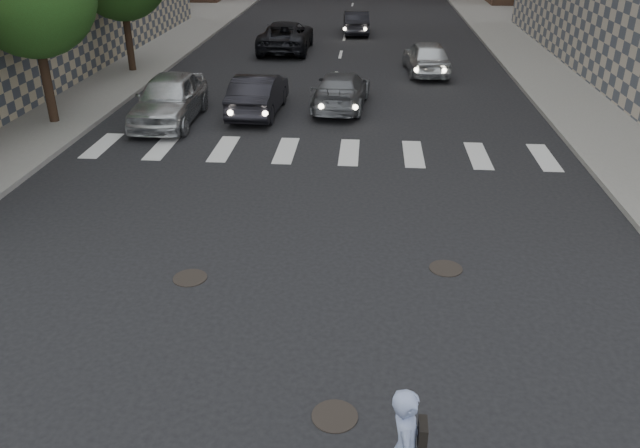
% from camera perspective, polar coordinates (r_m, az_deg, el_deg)
% --- Properties ---
extents(ground, '(160.00, 160.00, 0.00)m').
position_cam_1_polar(ground, '(11.79, -3.84, -8.42)').
color(ground, black).
rests_on(ground, ground).
extents(sidewalk_left, '(13.00, 80.00, 0.15)m').
position_cam_1_polar(sidewalk_left, '(34.26, -24.20, 13.13)').
color(sidewalk_left, gray).
rests_on(sidewalk_left, ground).
extents(manhole_a, '(0.70, 0.70, 0.02)m').
position_cam_1_polar(manhole_a, '(9.75, 1.36, -17.15)').
color(manhole_a, black).
rests_on(manhole_a, ground).
extents(manhole_b, '(0.70, 0.70, 0.02)m').
position_cam_1_polar(manhole_b, '(13.16, -11.80, -4.84)').
color(manhole_b, black).
rests_on(manhole_b, ground).
extents(manhole_c, '(0.70, 0.70, 0.02)m').
position_cam_1_polar(manhole_c, '(13.48, 11.43, -4.00)').
color(manhole_c, black).
rests_on(manhole_c, ground).
extents(silver_sedan, '(2.09, 4.99, 1.69)m').
position_cam_1_polar(silver_sedan, '(23.16, -13.61, 11.10)').
color(silver_sedan, '#BABEC1').
rests_on(silver_sedan, ground).
extents(traffic_car_a, '(1.72, 4.52, 1.47)m').
position_cam_1_polar(traffic_car_a, '(23.68, -5.66, 11.76)').
color(traffic_car_a, black).
rests_on(traffic_car_a, ground).
extents(traffic_car_b, '(2.26, 4.80, 1.35)m').
position_cam_1_polar(traffic_car_b, '(24.33, 1.95, 12.13)').
color(traffic_car_b, slate).
rests_on(traffic_car_b, ground).
extents(traffic_car_c, '(2.60, 5.62, 1.56)m').
position_cam_1_polar(traffic_car_c, '(35.08, -3.13, 16.77)').
color(traffic_car_c, black).
rests_on(traffic_car_c, ground).
extents(traffic_car_d, '(2.16, 4.63, 1.53)m').
position_cam_1_polar(traffic_car_d, '(30.25, 9.72, 14.84)').
color(traffic_car_d, silver).
rests_on(traffic_car_d, ground).
extents(traffic_car_e, '(1.74, 4.28, 1.38)m').
position_cam_1_polar(traffic_car_e, '(40.37, 3.31, 17.94)').
color(traffic_car_e, black).
rests_on(traffic_car_e, ground).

